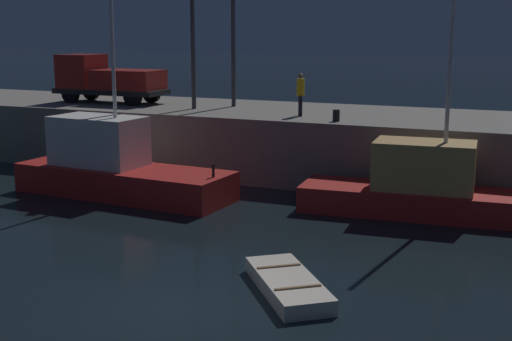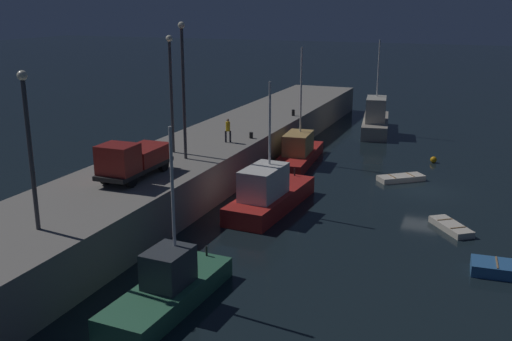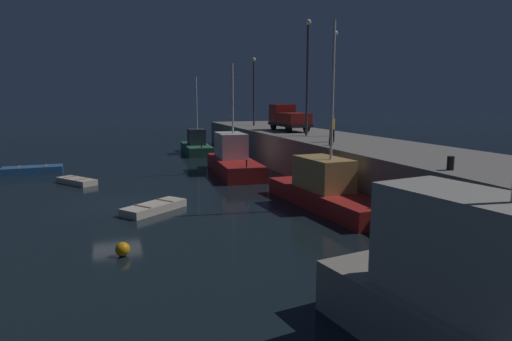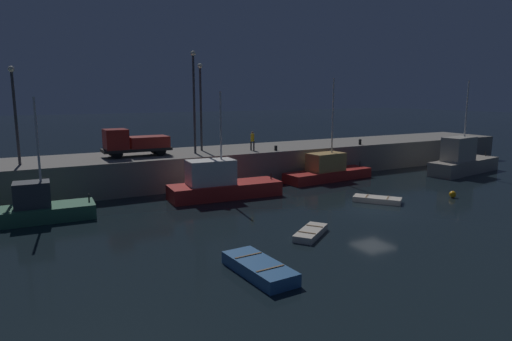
{
  "view_description": "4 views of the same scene",
  "coord_description": "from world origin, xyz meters",
  "px_view_note": "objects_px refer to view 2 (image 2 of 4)",
  "views": [
    {
      "loc": [
        7.63,
        -12.9,
        6.24
      ],
      "look_at": [
        -2.15,
        9.44,
        1.26
      ],
      "focal_mm": 48.2,
      "sensor_mm": 36.0,
      "label": 1
    },
    {
      "loc": [
        -40.85,
        -3.87,
        12.63
      ],
      "look_at": [
        -5.09,
        10.53,
        1.72
      ],
      "focal_mm": 41.62,
      "sensor_mm": 36.0,
      "label": 2
    },
    {
      "loc": [
        23.88,
        -0.01,
        5.57
      ],
      "look_at": [
        -2.11,
        8.61,
        1.08
      ],
      "focal_mm": 30.67,
      "sensor_mm": 36.0,
      "label": 3
    },
    {
      "loc": [
        -21.06,
        -22.24,
        8.0
      ],
      "look_at": [
        -4.19,
        9.34,
        1.74
      ],
      "focal_mm": 31.19,
      "sensor_mm": 36.0,
      "label": 4
    }
  ],
  "objects_px": {
    "mooring_buoy_near": "(433,160)",
    "fishing_boat_blue": "(376,120)",
    "utility_truck": "(133,159)",
    "lamp_post_west": "(29,138)",
    "dockworker": "(228,129)",
    "fishing_boat_white": "(168,288)",
    "lamp_post_central": "(171,85)",
    "dinghy_orange_near": "(451,227)",
    "dinghy_red_small": "(401,178)",
    "lamp_post_east": "(183,81)",
    "fishing_boat_orange": "(269,194)",
    "fishing_trawler_red": "(298,152)",
    "bollard_central": "(293,113)",
    "bollard_west": "(251,135)"
  },
  "relations": [
    {
      "from": "mooring_buoy_near",
      "to": "fishing_boat_blue",
      "type": "bearing_deg",
      "value": 34.35
    },
    {
      "from": "utility_truck",
      "to": "lamp_post_west",
      "type": "bearing_deg",
      "value": -176.72
    },
    {
      "from": "mooring_buoy_near",
      "to": "dockworker",
      "type": "distance_m",
      "value": 17.54
    },
    {
      "from": "fishing_boat_white",
      "to": "utility_truck",
      "type": "height_order",
      "value": "fishing_boat_white"
    },
    {
      "from": "fishing_boat_white",
      "to": "lamp_post_central",
      "type": "relative_size",
      "value": 0.99
    },
    {
      "from": "fishing_boat_white",
      "to": "dinghy_orange_near",
      "type": "height_order",
      "value": "fishing_boat_white"
    },
    {
      "from": "fishing_boat_blue",
      "to": "dinghy_red_small",
      "type": "xyz_separation_m",
      "value": [
        -15.95,
        -5.02,
        -1.11
      ]
    },
    {
      "from": "lamp_post_east",
      "to": "utility_truck",
      "type": "bearing_deg",
      "value": 173.2
    },
    {
      "from": "dinghy_red_small",
      "to": "dockworker",
      "type": "bearing_deg",
      "value": 108.85
    },
    {
      "from": "fishing_boat_orange",
      "to": "dinghy_orange_near",
      "type": "relative_size",
      "value": 2.81
    },
    {
      "from": "fishing_trawler_red",
      "to": "dinghy_red_small",
      "type": "relative_size",
      "value": 2.69
    },
    {
      "from": "lamp_post_east",
      "to": "bollard_central",
      "type": "xyz_separation_m",
      "value": [
        17.34,
        -1.68,
        -4.8
      ]
    },
    {
      "from": "fishing_trawler_red",
      "to": "fishing_boat_white",
      "type": "bearing_deg",
      "value": -175.12
    },
    {
      "from": "utility_truck",
      "to": "dinghy_orange_near",
      "type": "bearing_deg",
      "value": -71.84
    },
    {
      "from": "fishing_boat_blue",
      "to": "bollard_west",
      "type": "xyz_separation_m",
      "value": [
        -18.2,
        6.01,
        1.67
      ]
    },
    {
      "from": "fishing_boat_orange",
      "to": "dinghy_orange_near",
      "type": "distance_m",
      "value": 11.04
    },
    {
      "from": "utility_truck",
      "to": "lamp_post_central",
      "type": "bearing_deg",
      "value": 8.81
    },
    {
      "from": "dinghy_red_small",
      "to": "utility_truck",
      "type": "distance_m",
      "value": 20.19
    },
    {
      "from": "dockworker",
      "to": "bollard_west",
      "type": "xyz_separation_m",
      "value": [
        1.88,
        -1.06,
        -0.77
      ]
    },
    {
      "from": "dinghy_red_small",
      "to": "bollard_west",
      "type": "xyz_separation_m",
      "value": [
        -2.25,
        11.03,
        2.78
      ]
    },
    {
      "from": "fishing_boat_orange",
      "to": "mooring_buoy_near",
      "type": "relative_size",
      "value": 16.92
    },
    {
      "from": "fishing_boat_orange",
      "to": "bollard_central",
      "type": "xyz_separation_m",
      "value": [
        17.55,
        4.27,
        1.94
      ]
    },
    {
      "from": "lamp_post_west",
      "to": "lamp_post_central",
      "type": "height_order",
      "value": "lamp_post_central"
    },
    {
      "from": "fishing_trawler_red",
      "to": "mooring_buoy_near",
      "type": "relative_size",
      "value": 17.89
    },
    {
      "from": "lamp_post_west",
      "to": "lamp_post_east",
      "type": "distance_m",
      "value": 13.74
    },
    {
      "from": "lamp_post_central",
      "to": "bollard_west",
      "type": "height_order",
      "value": "lamp_post_central"
    },
    {
      "from": "fishing_trawler_red",
      "to": "bollard_west",
      "type": "height_order",
      "value": "fishing_trawler_red"
    },
    {
      "from": "lamp_post_east",
      "to": "lamp_post_central",
      "type": "height_order",
      "value": "lamp_post_east"
    },
    {
      "from": "lamp_post_west",
      "to": "utility_truck",
      "type": "height_order",
      "value": "lamp_post_west"
    },
    {
      "from": "fishing_boat_orange",
      "to": "lamp_post_east",
      "type": "distance_m",
      "value": 8.99
    },
    {
      "from": "fishing_trawler_red",
      "to": "mooring_buoy_near",
      "type": "bearing_deg",
      "value": -67.28
    },
    {
      "from": "lamp_post_east",
      "to": "dockworker",
      "type": "distance_m",
      "value": 6.77
    },
    {
      "from": "fishing_trawler_red",
      "to": "dockworker",
      "type": "height_order",
      "value": "fishing_trawler_red"
    },
    {
      "from": "dinghy_orange_near",
      "to": "bollard_central",
      "type": "relative_size",
      "value": 5.64
    },
    {
      "from": "fishing_trawler_red",
      "to": "lamp_post_east",
      "type": "relative_size",
      "value": 1.06
    },
    {
      "from": "fishing_boat_white",
      "to": "bollard_central",
      "type": "bearing_deg",
      "value": 8.52
    },
    {
      "from": "fishing_boat_orange",
      "to": "bollard_west",
      "type": "xyz_separation_m",
      "value": [
        7.47,
        4.26,
        1.9
      ]
    },
    {
      "from": "dinghy_red_small",
      "to": "mooring_buoy_near",
      "type": "relative_size",
      "value": 6.65
    },
    {
      "from": "fishing_boat_blue",
      "to": "lamp_post_central",
      "type": "relative_size",
      "value": 1.23
    },
    {
      "from": "fishing_trawler_red",
      "to": "mooring_buoy_near",
      "type": "xyz_separation_m",
      "value": [
        4.29,
        -10.24,
        -0.67
      ]
    },
    {
      "from": "dinghy_red_small",
      "to": "lamp_post_west",
      "type": "xyz_separation_m",
      "value": [
        -23.22,
        12.85,
        6.78
      ]
    },
    {
      "from": "bollard_west",
      "to": "dockworker",
      "type": "bearing_deg",
      "value": 150.53
    },
    {
      "from": "utility_truck",
      "to": "dinghy_red_small",
      "type": "bearing_deg",
      "value": -42.21
    },
    {
      "from": "dockworker",
      "to": "bollard_west",
      "type": "distance_m",
      "value": 2.3
    },
    {
      "from": "dinghy_orange_near",
      "to": "bollard_central",
      "type": "height_order",
      "value": "bollard_central"
    },
    {
      "from": "fishing_boat_blue",
      "to": "fishing_boat_white",
      "type": "relative_size",
      "value": 1.24
    },
    {
      "from": "lamp_post_central",
      "to": "utility_truck",
      "type": "xyz_separation_m",
      "value": [
        -6.44,
        -1.0,
        -3.45
      ]
    },
    {
      "from": "fishing_boat_orange",
      "to": "bollard_central",
      "type": "height_order",
      "value": "fishing_boat_orange"
    },
    {
      "from": "mooring_buoy_near",
      "to": "dockworker",
      "type": "bearing_deg",
      "value": 126.71
    },
    {
      "from": "fishing_boat_orange",
      "to": "lamp_post_central",
      "type": "distance_m",
      "value": 9.93
    }
  ]
}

